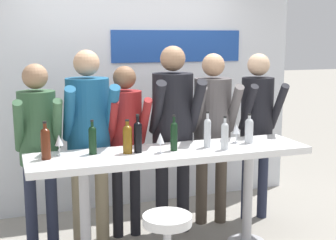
{
  "coord_description": "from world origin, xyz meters",
  "views": [
    {
      "loc": [
        -1.33,
        -3.69,
        1.94
      ],
      "look_at": [
        0.0,
        0.09,
        1.22
      ],
      "focal_mm": 50.0,
      "sensor_mm": 36.0,
      "label": 1
    }
  ],
  "objects_px": {
    "wine_bottle_2": "(92,139)",
    "wine_bottle_5": "(174,135)",
    "person_left": "(88,126)",
    "tasting_table": "(171,167)",
    "wine_glass_2": "(236,129)",
    "person_center": "(173,119)",
    "wine_bottle_1": "(207,131)",
    "person_center_right": "(213,120)",
    "person_right": "(257,117)",
    "wine_glass_0": "(59,141)",
    "wine_bottle_6": "(138,135)",
    "wine_bottle_3": "(127,138)",
    "wine_bottle_4": "(46,142)",
    "person_far_left": "(38,136)",
    "wine_glass_1": "(160,139)",
    "wine_bottle_7": "(225,135)",
    "wine_bottle_0": "(249,129)",
    "person_center_left": "(126,132)"
  },
  "relations": [
    {
      "from": "person_left",
      "to": "tasting_table",
      "type": "bearing_deg",
      "value": -38.89
    },
    {
      "from": "wine_bottle_7",
      "to": "person_far_left",
      "type": "bearing_deg",
      "value": 157.11
    },
    {
      "from": "person_center",
      "to": "person_right",
      "type": "relative_size",
      "value": 1.05
    },
    {
      "from": "wine_bottle_3",
      "to": "wine_glass_2",
      "type": "bearing_deg",
      "value": 3.02
    },
    {
      "from": "person_right",
      "to": "wine_glass_0",
      "type": "xyz_separation_m",
      "value": [
        -2.08,
        -0.41,
        -0.01
      ]
    },
    {
      "from": "tasting_table",
      "to": "wine_glass_0",
      "type": "distance_m",
      "value": 0.98
    },
    {
      "from": "wine_bottle_3",
      "to": "wine_bottle_6",
      "type": "distance_m",
      "value": 0.09
    },
    {
      "from": "wine_bottle_3",
      "to": "wine_bottle_4",
      "type": "distance_m",
      "value": 0.66
    },
    {
      "from": "person_left",
      "to": "person_right",
      "type": "distance_m",
      "value": 1.77
    },
    {
      "from": "wine_glass_1",
      "to": "wine_bottle_4",
      "type": "bearing_deg",
      "value": 172.5
    },
    {
      "from": "wine_glass_2",
      "to": "person_center",
      "type": "bearing_deg",
      "value": 138.81
    },
    {
      "from": "person_center",
      "to": "wine_bottle_4",
      "type": "height_order",
      "value": "person_center"
    },
    {
      "from": "person_left",
      "to": "wine_glass_0",
      "type": "bearing_deg",
      "value": -126.66
    },
    {
      "from": "wine_bottle_2",
      "to": "wine_glass_0",
      "type": "xyz_separation_m",
      "value": [
        -0.27,
        0.04,
        -0.01
      ]
    },
    {
      "from": "person_center",
      "to": "wine_bottle_7",
      "type": "distance_m",
      "value": 0.67
    },
    {
      "from": "person_center",
      "to": "person_center_right",
      "type": "relative_size",
      "value": 1.04
    },
    {
      "from": "person_far_left",
      "to": "wine_bottle_3",
      "type": "height_order",
      "value": "person_far_left"
    },
    {
      "from": "tasting_table",
      "to": "person_left",
      "type": "height_order",
      "value": "person_left"
    },
    {
      "from": "person_center",
      "to": "person_left",
      "type": "bearing_deg",
      "value": -176.72
    },
    {
      "from": "wine_bottle_0",
      "to": "wine_glass_2",
      "type": "height_order",
      "value": "wine_bottle_0"
    },
    {
      "from": "person_center_left",
      "to": "wine_bottle_7",
      "type": "distance_m",
      "value": 0.98
    },
    {
      "from": "person_center",
      "to": "person_right",
      "type": "distance_m",
      "value": 0.96
    },
    {
      "from": "person_right",
      "to": "wine_glass_0",
      "type": "distance_m",
      "value": 2.12
    },
    {
      "from": "tasting_table",
      "to": "person_center_right",
      "type": "bearing_deg",
      "value": 41.49
    },
    {
      "from": "person_center",
      "to": "wine_bottle_6",
      "type": "xyz_separation_m",
      "value": [
        -0.48,
        -0.47,
        -0.03
      ]
    },
    {
      "from": "wine_bottle_0",
      "to": "wine_bottle_2",
      "type": "distance_m",
      "value": 1.43
    },
    {
      "from": "wine_bottle_3",
      "to": "wine_bottle_4",
      "type": "xyz_separation_m",
      "value": [
        -0.66,
        0.03,
        0.01
      ]
    },
    {
      "from": "tasting_table",
      "to": "wine_bottle_1",
      "type": "xyz_separation_m",
      "value": [
        0.34,
        0.0,
        0.29
      ]
    },
    {
      "from": "wine_bottle_5",
      "to": "person_center_left",
      "type": "bearing_deg",
      "value": 116.85
    },
    {
      "from": "wine_glass_1",
      "to": "wine_bottle_5",
      "type": "bearing_deg",
      "value": 20.83
    },
    {
      "from": "person_center_right",
      "to": "wine_bottle_3",
      "type": "bearing_deg",
      "value": -140.99
    },
    {
      "from": "person_center",
      "to": "wine_glass_2",
      "type": "xyz_separation_m",
      "value": [
        0.47,
        -0.41,
        -0.05
      ]
    },
    {
      "from": "wine_glass_0",
      "to": "wine_bottle_0",
      "type": "bearing_deg",
      "value": -3.39
    },
    {
      "from": "wine_bottle_7",
      "to": "wine_glass_2",
      "type": "relative_size",
      "value": 1.67
    },
    {
      "from": "person_center_right",
      "to": "wine_bottle_0",
      "type": "relative_size",
      "value": 6.51
    },
    {
      "from": "wine_bottle_2",
      "to": "wine_bottle_5",
      "type": "bearing_deg",
      "value": -8.92
    },
    {
      "from": "wine_bottle_5",
      "to": "wine_bottle_6",
      "type": "height_order",
      "value": "wine_bottle_6"
    },
    {
      "from": "person_left",
      "to": "wine_bottle_7",
      "type": "height_order",
      "value": "person_left"
    },
    {
      "from": "person_center_left",
      "to": "wine_bottle_7",
      "type": "xyz_separation_m",
      "value": [
        0.71,
        -0.68,
        0.06
      ]
    },
    {
      "from": "person_left",
      "to": "person_right",
      "type": "bearing_deg",
      "value": 2.02
    },
    {
      "from": "wine_glass_2",
      "to": "person_right",
      "type": "bearing_deg",
      "value": 43.76
    },
    {
      "from": "wine_bottle_1",
      "to": "wine_bottle_5",
      "type": "bearing_deg",
      "value": -177.25
    },
    {
      "from": "person_right",
      "to": "wine_bottle_0",
      "type": "height_order",
      "value": "person_right"
    },
    {
      "from": "tasting_table",
      "to": "wine_bottle_7",
      "type": "bearing_deg",
      "value": -16.96
    },
    {
      "from": "wine_bottle_4",
      "to": "person_left",
      "type": "bearing_deg",
      "value": 48.15
    },
    {
      "from": "wine_bottle_0",
      "to": "wine_glass_1",
      "type": "bearing_deg",
      "value": -173.74
    },
    {
      "from": "wine_bottle_1",
      "to": "wine_glass_2",
      "type": "bearing_deg",
      "value": 13.34
    },
    {
      "from": "wine_bottle_5",
      "to": "wine_glass_2",
      "type": "distance_m",
      "value": 0.65
    },
    {
      "from": "wine_bottle_2",
      "to": "wine_glass_2",
      "type": "bearing_deg",
      "value": -0.62
    },
    {
      "from": "person_center_left",
      "to": "wine_bottle_6",
      "type": "height_order",
      "value": "person_center_left"
    }
  ]
}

